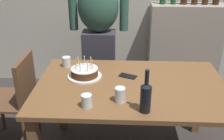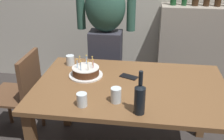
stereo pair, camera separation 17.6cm
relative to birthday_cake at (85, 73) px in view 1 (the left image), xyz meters
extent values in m
cube|color=brown|center=(0.39, -0.12, -0.05)|extent=(1.50, 0.96, 0.03)
cube|color=brown|center=(-0.29, 0.29, -0.42)|extent=(0.07, 0.07, 0.70)
cube|color=brown|center=(1.07, 0.29, -0.42)|extent=(0.07, 0.07, 0.70)
cylinder|color=white|center=(0.00, 0.00, -0.03)|extent=(0.28, 0.28, 0.01)
cylinder|color=#512D19|center=(0.00, 0.00, 0.00)|extent=(0.22, 0.22, 0.06)
cylinder|color=silver|center=(0.00, 0.00, 0.04)|extent=(0.23, 0.23, 0.01)
cylinder|color=#EAB266|center=(-0.06, 0.04, 0.08)|extent=(0.01, 0.01, 0.07)
sphere|color=#F9C64C|center=(-0.06, 0.04, 0.12)|extent=(0.01, 0.01, 0.01)
cylinder|color=#93B7DB|center=(-0.06, -0.02, 0.08)|extent=(0.01, 0.01, 0.07)
sphere|color=#F9C64C|center=(-0.06, -0.02, 0.12)|extent=(0.01, 0.01, 0.01)
cylinder|color=#93B7DB|center=(-0.02, -0.06, 0.08)|extent=(0.01, 0.01, 0.07)
sphere|color=#F9C64C|center=(-0.02, -0.06, 0.12)|extent=(0.01, 0.01, 0.01)
cylinder|color=beige|center=(0.03, -0.06, 0.08)|extent=(0.01, 0.01, 0.07)
sphere|color=#F9C64C|center=(0.03, -0.06, 0.12)|extent=(0.01, 0.01, 0.01)
cylinder|color=pink|center=(0.07, -0.01, 0.08)|extent=(0.01, 0.01, 0.07)
sphere|color=#F9C64C|center=(0.07, -0.01, 0.12)|extent=(0.01, 0.01, 0.01)
cylinder|color=#EAB266|center=(0.05, 0.05, 0.08)|extent=(0.01, 0.01, 0.07)
sphere|color=#F9C64C|center=(0.05, 0.05, 0.12)|extent=(0.01, 0.01, 0.01)
cylinder|color=#93B7DB|center=(-0.01, 0.07, 0.08)|extent=(0.01, 0.01, 0.07)
sphere|color=#F9C64C|center=(-0.01, 0.07, 0.12)|extent=(0.01, 0.01, 0.01)
cylinder|color=silver|center=(0.30, -0.38, 0.02)|extent=(0.07, 0.07, 0.11)
cylinder|color=silver|center=(-0.19, 0.20, 0.01)|extent=(0.08, 0.08, 0.09)
cylinder|color=silver|center=(0.08, -0.46, 0.01)|extent=(0.07, 0.07, 0.09)
cylinder|color=black|center=(0.47, -0.49, 0.06)|extent=(0.07, 0.07, 0.19)
cone|color=black|center=(0.47, -0.49, 0.16)|extent=(0.07, 0.07, 0.03)
cylinder|color=black|center=(0.47, -0.49, 0.22)|extent=(0.03, 0.03, 0.09)
cube|color=black|center=(0.36, 0.02, -0.03)|extent=(0.16, 0.12, 0.01)
cube|color=#33333D|center=(0.06, 0.69, -0.32)|extent=(0.34, 0.23, 0.92)
ellipsoid|color=#2D5647|center=(0.06, 0.69, 0.40)|extent=(0.41, 0.27, 0.52)
cylinder|color=#2D5647|center=(0.32, 0.72, 0.38)|extent=(0.09, 0.09, 0.44)
cylinder|color=#2D5647|center=(-0.20, 0.72, 0.38)|extent=(0.09, 0.09, 0.44)
cube|color=brown|center=(-0.72, 0.06, -0.32)|extent=(0.42, 0.42, 0.02)
cube|color=brown|center=(-0.53, 0.06, -0.10)|extent=(0.04, 0.40, 0.40)
cylinder|color=brown|center=(-0.90, 0.24, -0.55)|extent=(0.04, 0.04, 0.45)
cylinder|color=brown|center=(-0.54, 0.24, -0.55)|extent=(0.04, 0.04, 0.45)
cylinder|color=brown|center=(-0.54, -0.12, -0.55)|extent=(0.04, 0.04, 0.45)
cube|color=#9E9384|center=(1.07, 1.21, -0.22)|extent=(0.87, 0.30, 1.11)
camera|label=1|loc=(0.32, -2.00, 0.97)|focal=43.12mm
camera|label=2|loc=(0.50, -1.98, 0.97)|focal=43.12mm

